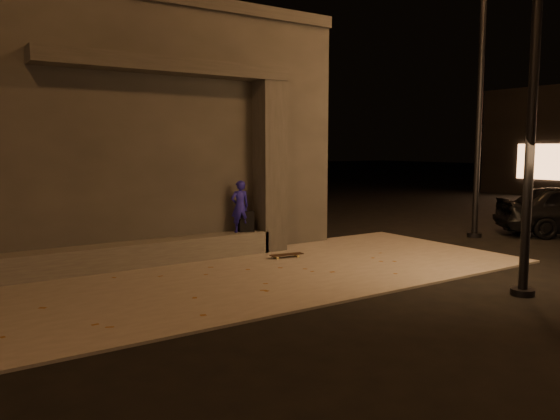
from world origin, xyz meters
TOP-DOWN VIEW (x-y plane):
  - ground at (0.00, 0.00)m, footprint 120.00×120.00m
  - sidewalk at (0.00, 2.00)m, footprint 11.00×4.40m
  - building at (-1.00, 6.49)m, footprint 9.00×5.10m
  - ledge at (-1.50, 3.75)m, footprint 6.00×0.55m
  - column at (1.70, 3.75)m, footprint 0.55×0.55m
  - canopy at (-0.50, 3.80)m, footprint 5.00×0.70m
  - skateboarder at (0.96, 3.75)m, footprint 0.43×0.31m
  - backpack at (1.10, 3.75)m, footprint 0.35×0.27m
  - skateboard at (1.50, 2.81)m, footprint 0.71×0.28m
  - street_lamp_0 at (3.02, -1.40)m, footprint 0.36×0.36m
  - street_lamp_2 at (7.04, 2.47)m, footprint 0.36×0.36m

SIDE VIEW (x-z plane):
  - ground at x=0.00m, z-range 0.00..0.00m
  - sidewalk at x=0.00m, z-range 0.00..0.04m
  - skateboard at x=1.50m, z-range 0.06..0.14m
  - ledge at x=-1.50m, z-range 0.04..0.49m
  - backpack at x=1.10m, z-range 0.42..0.86m
  - skateboarder at x=0.96m, z-range 0.49..1.57m
  - column at x=1.70m, z-range 0.04..3.64m
  - building at x=-1.00m, z-range -0.01..5.22m
  - canopy at x=-0.50m, z-range 3.64..3.92m
  - street_lamp_2 at x=7.04m, z-range 0.48..7.37m
  - street_lamp_0 at x=3.02m, z-range 0.49..7.86m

